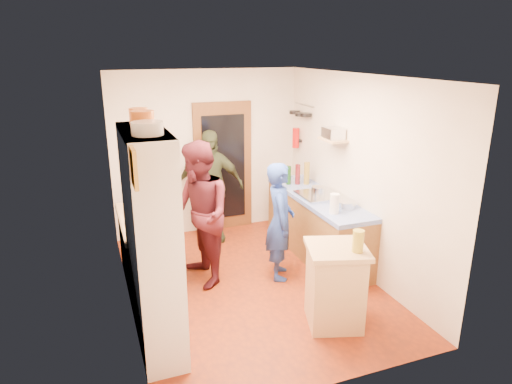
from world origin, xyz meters
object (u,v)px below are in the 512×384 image
hutch_body (152,243)px  person_left (200,214)px  island_base (335,288)px  person_back (211,186)px  person_hob (282,222)px  right_counter_base (316,227)px

hutch_body → person_left: 1.35m
island_base → person_left: bearing=127.0°
hutch_body → person_back: bearing=62.7°
person_hob → person_left: size_ratio=0.84×
hutch_body → person_hob: 1.97m
person_hob → person_back: bearing=38.3°
hutch_body → person_back: size_ratio=1.26×
person_hob → person_left: bearing=93.8°
right_counter_base → hutch_body: bearing=-152.5°
right_counter_base → person_hob: size_ratio=1.42×
island_base → person_hob: size_ratio=0.56×
island_base → person_left: 1.89m
hutch_body → island_base: (1.85, -0.35, -0.67)m
island_base → person_left: size_ratio=0.47×
right_counter_base → person_hob: bearing=-148.2°
hutch_body → right_counter_base: 2.90m
person_left → island_base: bearing=31.0°
right_counter_base → person_left: bearing=-173.9°
island_base → person_hob: person_hob is taller
hutch_body → island_base: size_ratio=2.56×
person_hob → hutch_body: bearing=134.8°
person_hob → island_base: bearing=-155.9°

